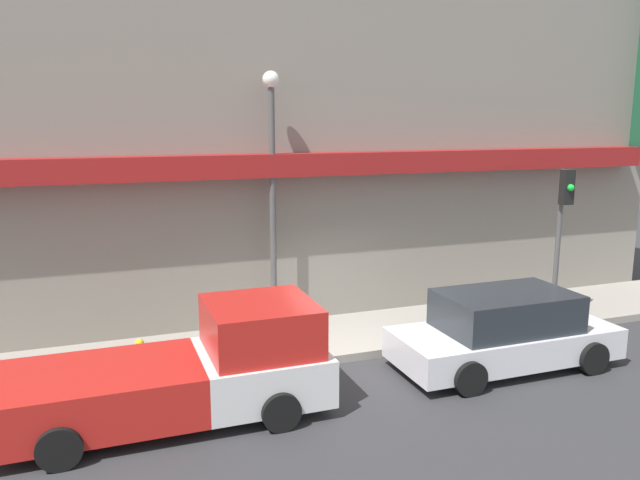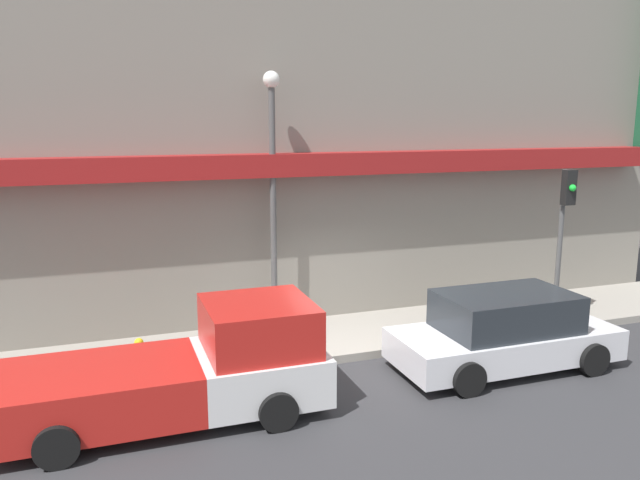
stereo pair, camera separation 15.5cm
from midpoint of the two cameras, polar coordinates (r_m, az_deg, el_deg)
The scene contains 8 objects.
ground_plane at distance 13.00m, azimuth 3.68°, elevation -11.02°, with size 80.00×80.00×0.00m, color #2D2D30.
sidewalk at distance 14.04m, azimuth 1.67°, elevation -8.90°, with size 36.00×2.50×0.18m.
building at distance 15.79m, azimuth -1.78°, elevation 9.26°, with size 19.80×3.80×10.83m.
pickup_truck at distance 10.72m, azimuth -11.54°, elevation -11.59°, with size 5.24×2.19×1.84m.
parked_car at distance 12.99m, azimuth 16.85°, elevation -8.04°, with size 4.48×2.04×1.53m.
fire_hydrant at distance 12.24m, azimuth -15.81°, elevation -10.22°, with size 0.18×0.18×0.71m.
street_lamp at distance 13.61m, azimuth -4.02°, elevation 6.14°, with size 0.36×0.36×5.69m.
traffic_light at distance 15.47m, azimuth 21.69°, elevation 1.91°, with size 0.28×0.42×3.56m.
Camera 2 is at (-4.69, -11.09, 4.89)m, focal length 35.00 mm.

